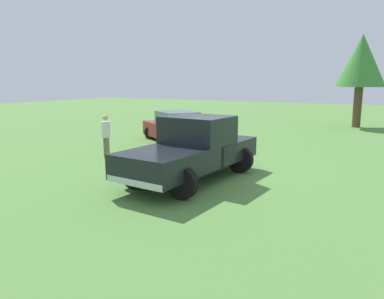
{
  "coord_description": "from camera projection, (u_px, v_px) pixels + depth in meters",
  "views": [
    {
      "loc": [
        4.62,
        -9.77,
        2.81
      ],
      "look_at": [
        -0.28,
        -0.94,
        0.9
      ],
      "focal_mm": 33.73,
      "sensor_mm": 36.0,
      "label": 1
    }
  ],
  "objects": [
    {
      "name": "person_bystander",
      "position": [
        106.0,
        134.0,
        13.35
      ],
      "size": [
        0.42,
        0.42,
        1.6
      ],
      "rotation": [
        0.0,
        0.0,
        4.3
      ],
      "color": "#7A6B51",
      "rests_on": "ground_plane"
    },
    {
      "name": "ground_plane",
      "position": [
        215.0,
        174.0,
        11.12
      ],
      "size": [
        80.0,
        80.0,
        0.0
      ],
      "primitive_type": "plane",
      "color": "#54843D"
    },
    {
      "name": "pickup_truck",
      "position": [
        194.0,
        147.0,
        10.38
      ],
      "size": [
        2.58,
        5.06,
        1.83
      ],
      "rotation": [
        0.0,
        0.0,
        4.63
      ],
      "color": "black",
      "rests_on": "ground_plane"
    },
    {
      "name": "tree_back_left",
      "position": [
        361.0,
        62.0,
        21.87
      ],
      "size": [
        2.94,
        2.94,
        5.63
      ],
      "color": "brown",
      "rests_on": "ground_plane"
    },
    {
      "name": "sedan_near",
      "position": [
        176.0,
        128.0,
        16.94
      ],
      "size": [
        4.49,
        3.77,
        1.45
      ],
      "rotation": [
        0.0,
        0.0,
        2.56
      ],
      "color": "black",
      "rests_on": "ground_plane"
    }
  ]
}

